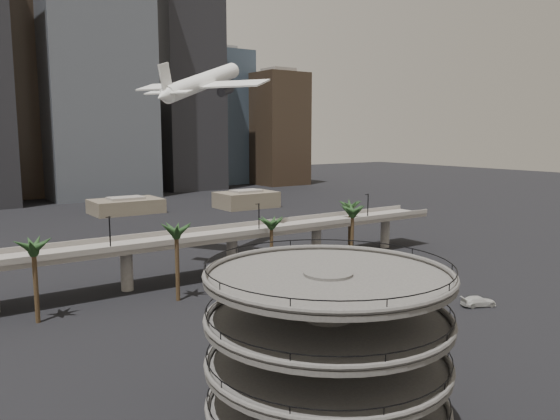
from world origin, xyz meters
TOP-DOWN VIEW (x-y plane):
  - ground at (0.00, 0.00)m, footprint 700.00×700.00m
  - parking_ramp at (-13.00, -4.00)m, footprint 22.20×22.20m
  - overpass at (0.00, 55.00)m, footprint 130.00×9.30m
  - palm_trees at (11.58, 47.18)m, footprint 76.40×18.40m
  - low_buildings at (6.89, 142.30)m, footprint 135.00×27.50m
  - skyline at (15.11, 217.08)m, footprint 269.00×86.00m
  - airborne_jet at (11.50, 67.64)m, footprint 30.50×28.53m
  - car_a at (0.87, 17.02)m, footprint 4.66×2.09m
  - car_b at (17.78, 23.23)m, footprint 5.09×2.76m
  - car_c at (33.49, 12.69)m, footprint 6.24×4.52m

SIDE VIEW (x-z plane):
  - ground at x=0.00m, z-range 0.00..0.00m
  - car_a at x=0.87m, z-range 0.00..1.56m
  - car_b at x=17.78m, z-range 0.00..1.59m
  - car_c at x=33.49m, z-range 0.00..1.68m
  - low_buildings at x=6.89m, z-range -0.54..6.26m
  - overpass at x=0.00m, z-range -0.01..14.69m
  - parking_ramp at x=-13.00m, z-range 1.16..18.51m
  - palm_trees at x=11.58m, z-range 4.30..18.30m
  - airborne_jet at x=11.50m, z-range 33.08..45.31m
  - skyline at x=15.11m, z-range -17.19..111.04m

